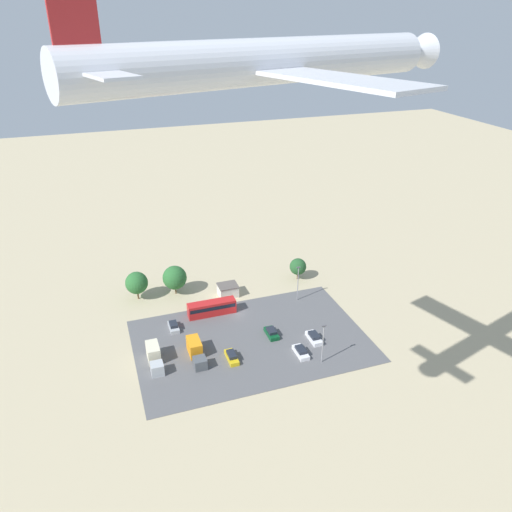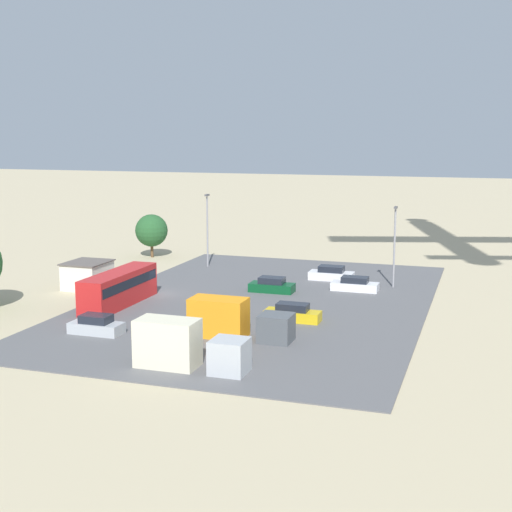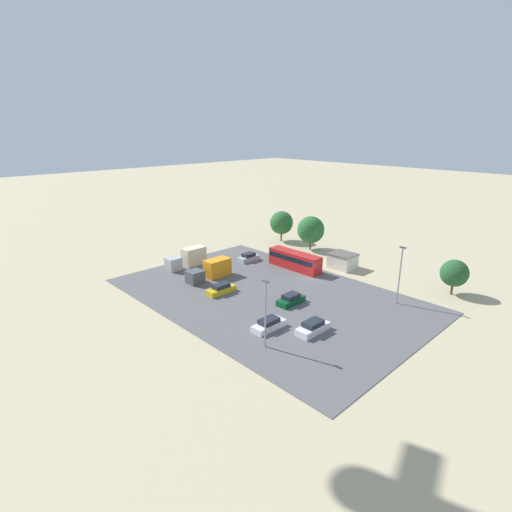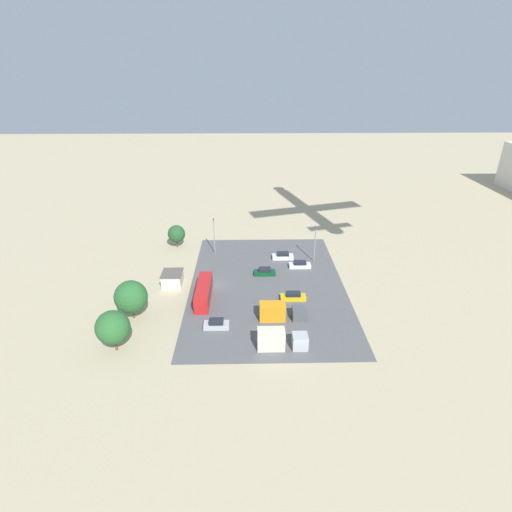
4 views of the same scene
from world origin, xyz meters
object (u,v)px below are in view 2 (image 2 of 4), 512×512
object	(u,v)px
parked_car_2	(293,313)
shed_building	(88,275)
parked_truck_1	(185,347)
parked_truck_0	(234,320)
parked_car_1	(331,274)
parked_car_4	(355,285)
bus	(119,287)
parked_car_0	(96,326)
parked_car_3	(272,286)

from	to	relation	value
parked_car_2	shed_building	bearing A→B (deg)	-104.53
shed_building	parked_truck_1	xyz separation A→B (m)	(20.11, 19.73, 0.19)
shed_building	parked_truck_0	bearing A→B (deg)	58.97
shed_building	parked_car_1	distance (m)	25.59
parked_car_4	parked_truck_0	distance (m)	20.24
parked_car_1	parked_truck_0	bearing A→B (deg)	-5.85
bus	parked_truck_1	size ratio (longest dim) A/B	1.36
parked_car_1	parked_truck_1	world-z (taller)	parked_truck_1
parked_truck_0	parked_truck_1	bearing A→B (deg)	-5.15
parked_car_2	parked_truck_0	distance (m)	6.93
parked_car_4	parked_truck_1	size ratio (longest dim) A/B	0.60
parked_car_2	parked_car_4	size ratio (longest dim) A/B	1.01
bus	parked_car_0	world-z (taller)	bus
parked_car_2	parked_car_4	distance (m)	13.45
shed_building	parked_car_4	world-z (taller)	shed_building
shed_building	parked_car_1	world-z (taller)	shed_building
parked_car_1	parked_car_3	world-z (taller)	parked_car_1
parked_car_4	bus	bearing A→B (deg)	-56.90
shed_building	parked_car_0	distance (m)	17.58
parked_car_2	parked_truck_0	bearing A→B (deg)	-25.16
bus	parked_car_4	xyz separation A→B (m)	(-12.70, 19.49, -1.08)
bus	shed_building	bearing A→B (deg)	140.18
bus	parked_car_3	distance (m)	15.18
bus	parked_car_4	size ratio (longest dim) A/B	2.26
parked_car_3	parked_truck_1	size ratio (longest dim) A/B	0.57
parked_car_3	parked_car_4	distance (m)	8.35
shed_building	parked_car_2	size ratio (longest dim) A/B	0.97
bus	parked_car_1	bearing A→B (deg)	46.64
parked_car_0	parked_car_2	size ratio (longest dim) A/B	0.89
parked_truck_1	bus	bearing A→B (deg)	-138.13
shed_building	parked_car_0	xyz separation A→B (m)	(14.64, 9.69, -0.67)
bus	parked_car_4	world-z (taller)	bus
parked_car_0	parked_car_4	distance (m)	27.30
parked_truck_0	parked_truck_1	distance (m)	7.85
parked_car_0	parked_car_1	size ratio (longest dim) A/B	0.89
shed_building	parked_car_2	bearing A→B (deg)	75.47
parked_car_0	parked_car_3	bearing A→B (deg)	154.66
parked_car_1	parked_truck_0	world-z (taller)	parked_truck_0
parked_car_0	parked_car_1	world-z (taller)	parked_car_1
parked_car_0	parked_car_2	xyz separation A→B (m)	(-8.59, 13.67, -0.01)
parked_car_2	parked_truck_1	distance (m)	14.55
parked_truck_1	shed_building	bearing A→B (deg)	-135.55
parked_truck_0	parked_truck_1	world-z (taller)	parked_truck_1
parked_car_4	parked_car_3	bearing A→B (deg)	-67.78
bus	parked_truck_0	distance (m)	15.24
parked_car_3	parked_truck_1	xyz separation A→B (m)	(24.04, 1.24, 0.87)
shed_building	parked_car_1	xyz separation A→B (m)	(-11.47, 22.87, -0.66)
parked_car_0	parked_car_1	xyz separation A→B (m)	(-26.11, 13.17, 0.01)
parked_car_1	parked_truck_1	xyz separation A→B (m)	(31.58, -3.14, 0.85)
parked_car_2	parked_car_3	distance (m)	11.11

